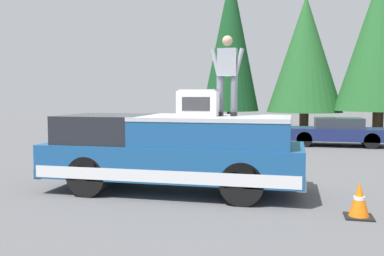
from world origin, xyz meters
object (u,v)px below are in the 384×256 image
Objects in this scene: parked_car_grey at (214,129)px; traffic_cone at (359,201)px; person_on_truck_bed at (227,73)px; parked_car_navy at (336,132)px; pickup_truck at (174,151)px; compressor_unit at (199,103)px.

parked_car_grey reaches higher than traffic_cone.
person_on_truck_bed is 0.41× the size of parked_car_navy.
pickup_truck is 3.28× the size of person_on_truck_bed.
compressor_unit is at bearing -171.53° from parked_car_grey.
pickup_truck is at bearing 99.40° from person_on_truck_bed.
compressor_unit is 10.05m from parked_car_grey.
parked_car_grey is at bearing 11.89° from person_on_truck_bed.
person_on_truck_bed reaches higher than pickup_truck.
traffic_cone is (-1.41, -2.50, -2.26)m from person_on_truck_bed.
parked_car_navy is (9.63, -3.69, -1.35)m from compressor_unit.
pickup_truck is 2.03m from person_on_truck_bed.
person_on_truck_bed is at bearing -80.60° from pickup_truck.
pickup_truck is 6.60× the size of compressor_unit.
person_on_truck_bed is at bearing -72.28° from compressor_unit.
pickup_truck is at bearing 156.17° from parked_car_navy.
parked_car_navy is (9.44, -3.12, -1.97)m from person_on_truck_bed.
parked_car_navy reaches higher than traffic_cone.
person_on_truck_bed reaches higher than compressor_unit.
pickup_truck is 1.35× the size of parked_car_grey.
person_on_truck_bed is 0.41× the size of parked_car_grey.
compressor_unit reaches higher than pickup_truck.
parked_car_grey is (9.85, 1.47, -1.35)m from compressor_unit.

